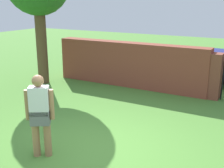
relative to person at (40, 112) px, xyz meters
name	(u,v)px	position (x,y,z in m)	size (l,w,h in m)	color
ground_plane	(97,150)	(0.82, 0.69, -0.90)	(40.00, 40.00, 0.00)	#4C8433
brick_wall	(129,64)	(-0.68, 5.22, -0.13)	(5.48, 0.50, 1.53)	brown
person	(40,112)	(0.00, 0.00, 0.00)	(0.47, 0.38, 1.62)	#9E704C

